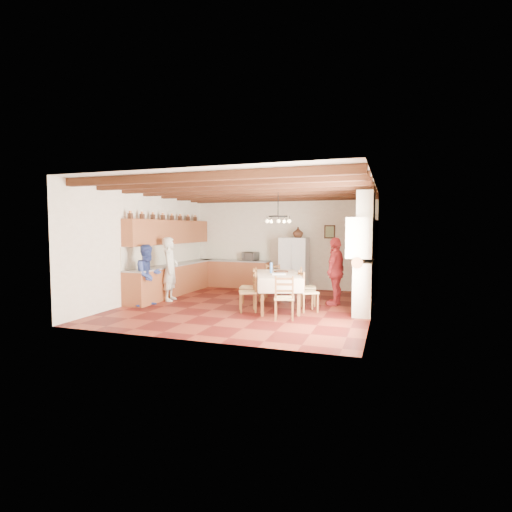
{
  "coord_description": "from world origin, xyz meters",
  "views": [
    {
      "loc": [
        3.38,
        -9.38,
        1.96
      ],
      "look_at": [
        0.1,
        0.3,
        1.25
      ],
      "focal_mm": 28.0,
      "sensor_mm": 36.0,
      "label": 1
    }
  ],
  "objects": [
    {
      "name": "lower_cabinets_left",
      "position": [
        -2.7,
        1.05,
        0.43
      ],
      "size": [
        0.6,
        4.3,
        0.86
      ],
      "primitive_type": "cube",
      "color": "brown",
      "rests_on": "ground"
    },
    {
      "name": "fireplace",
      "position": [
        2.72,
        0.2,
        1.4
      ],
      "size": [
        0.56,
        1.6,
        2.8
      ],
      "primitive_type": null,
      "color": "beige",
      "rests_on": "ground"
    },
    {
      "name": "wall_picture",
      "position": [
        1.55,
        3.23,
        1.85
      ],
      "size": [
        0.34,
        0.03,
        0.42
      ],
      "primitive_type": "cube",
      "color": "#321F14",
      "rests_on": "ground"
    },
    {
      "name": "chair_end_far",
      "position": [
        0.29,
        1.1,
        0.48
      ],
      "size": [
        0.46,
        0.45,
        0.96
      ],
      "primitive_type": null,
      "rotation": [
        0.0,
        0.0,
        0.12
      ],
      "color": "brown",
      "rests_on": "floor"
    },
    {
      "name": "chair_left_near",
      "position": [
        0.2,
        -0.61,
        0.48
      ],
      "size": [
        0.54,
        0.55,
        0.96
      ],
      "primitive_type": null,
      "rotation": [
        0.0,
        0.0,
        -1.14
      ],
      "color": "brown",
      "rests_on": "floor"
    },
    {
      "name": "floor",
      "position": [
        0.0,
        0.0,
        -0.01
      ],
      "size": [
        6.0,
        6.5,
        0.02
      ],
      "primitive_type": "cube",
      "color": "#47100D",
      "rests_on": "ground"
    },
    {
      "name": "ceiling_beams",
      "position": [
        0.0,
        0.0,
        2.91
      ],
      "size": [
        6.0,
        6.3,
        0.16
      ],
      "primitive_type": null,
      "color": "#381A0F",
      "rests_on": "ground"
    },
    {
      "name": "countertop_back",
      "position": [
        -1.55,
        2.95,
        0.88
      ],
      "size": [
        2.34,
        0.62,
        0.04
      ],
      "primitive_type": "cube",
      "color": "slate",
      "rests_on": "lower_cabinets_back"
    },
    {
      "name": "wall_right",
      "position": [
        3.01,
        0.0,
        1.5
      ],
      "size": [
        0.02,
        6.5,
        3.0
      ],
      "primitive_type": "cube",
      "color": "beige",
      "rests_on": "ground"
    },
    {
      "name": "lower_cabinets_back",
      "position": [
        -1.55,
        2.95,
        0.43
      ],
      "size": [
        2.3,
        0.6,
        0.86
      ],
      "primitive_type": "cube",
      "color": "brown",
      "rests_on": "ground"
    },
    {
      "name": "chandelier",
      "position": [
        0.78,
        -0.04,
        2.25
      ],
      "size": [
        0.47,
        0.47,
        0.03
      ],
      "primitive_type": "torus",
      "color": "black",
      "rests_on": "ground"
    },
    {
      "name": "backsplash_left",
      "position": [
        -2.98,
        1.05,
        1.2
      ],
      "size": [
        0.03,
        4.3,
        0.6
      ],
      "primitive_type": "cube",
      "color": "white",
      "rests_on": "ground"
    },
    {
      "name": "backsplash_back",
      "position": [
        -1.55,
        3.23,
        1.2
      ],
      "size": [
        2.3,
        0.03,
        0.6
      ],
      "primitive_type": "cube",
      "color": "white",
      "rests_on": "ground"
    },
    {
      "name": "person_man",
      "position": [
        -2.27,
        0.05,
        0.86
      ],
      "size": [
        0.55,
        0.71,
        1.72
      ],
      "primitive_type": "imported",
      "rotation": [
        0.0,
        0.0,
        1.82
      ],
      "color": "silver",
      "rests_on": "floor"
    },
    {
      "name": "chair_end_near",
      "position": [
        1.23,
        -1.13,
        0.48
      ],
      "size": [
        0.5,
        0.49,
        0.96
      ],
      "primitive_type": null,
      "rotation": [
        0.0,
        0.0,
        3.38
      ],
      "color": "brown",
      "rests_on": "floor"
    },
    {
      "name": "wall_front",
      "position": [
        0.0,
        -3.26,
        1.5
      ],
      "size": [
        6.0,
        0.02,
        3.0
      ],
      "primitive_type": "cube",
      "color": "beige",
      "rests_on": "ground"
    },
    {
      "name": "person_woman_blue",
      "position": [
        -2.41,
        -0.79,
        0.78
      ],
      "size": [
        0.81,
        0.91,
        1.56
      ],
      "primitive_type": "imported",
      "rotation": [
        0.0,
        0.0,
        1.22
      ],
      "color": "#2F4089",
      "rests_on": "floor"
    },
    {
      "name": "chair_right_near",
      "position": [
        1.55,
        -0.16,
        0.48
      ],
      "size": [
        0.56,
        0.57,
        0.96
      ],
      "primitive_type": null,
      "rotation": [
        0.0,
        0.0,
        2.11
      ],
      "color": "brown",
      "rests_on": "floor"
    },
    {
      "name": "fridge_vase",
      "position": [
        0.67,
        2.66,
        1.84
      ],
      "size": [
        0.35,
        0.35,
        0.33
      ],
      "primitive_type": "imported",
      "rotation": [
        0.0,
        0.0,
        0.12
      ],
      "color": "#3D1D14",
      "rests_on": "refrigerator"
    },
    {
      "name": "chair_left_far",
      "position": [
        -0.04,
        0.12,
        0.48
      ],
      "size": [
        0.47,
        0.49,
        0.96
      ],
      "primitive_type": null,
      "rotation": [
        0.0,
        0.0,
        -1.39
      ],
      "color": "brown",
      "rests_on": "floor"
    },
    {
      "name": "wall_left",
      "position": [
        -3.01,
        0.0,
        1.5
      ],
      "size": [
        0.02,
        6.5,
        3.0
      ],
      "primitive_type": "cube",
      "color": "beige",
      "rests_on": "ground"
    },
    {
      "name": "upper_cabinets",
      "position": [
        -2.83,
        1.05,
        1.85
      ],
      "size": [
        0.35,
        4.2,
        0.7
      ],
      "primitive_type": "cube",
      "color": "brown",
      "rests_on": "ground"
    },
    {
      "name": "dining_table",
      "position": [
        0.78,
        -0.04,
        0.77
      ],
      "size": [
        1.6,
        2.19,
        0.86
      ],
      "rotation": [
        0.0,
        0.0,
        0.34
      ],
      "color": "beige",
      "rests_on": "floor"
    },
    {
      "name": "hutch",
      "position": [
        2.75,
        1.98,
        1.09
      ],
      "size": [
        0.62,
        1.25,
        2.19
      ],
      "primitive_type": null,
      "rotation": [
        0.0,
        0.0,
        -0.09
      ],
      "color": "#3D1D14",
      "rests_on": "floor"
    },
    {
      "name": "ceiling",
      "position": [
        0.0,
        0.0,
        3.01
      ],
      "size": [
        6.0,
        6.5,
        0.02
      ],
      "primitive_type": "cube",
      "color": "silver",
      "rests_on": "ground"
    },
    {
      "name": "refrigerator",
      "position": [
        0.55,
        2.66,
        0.84
      ],
      "size": [
        0.84,
        0.69,
        1.67
      ],
      "primitive_type": "cube",
      "rotation": [
        0.0,
        0.0,
        -0.0
      ],
      "color": "silver",
      "rests_on": "floor"
    },
    {
      "name": "countertop_left",
      "position": [
        -2.7,
        1.05,
        0.88
      ],
      "size": [
        0.62,
        4.3,
        0.04
      ],
      "primitive_type": "cube",
      "color": "slate",
      "rests_on": "lower_cabinets_left"
    },
    {
      "name": "chair_right_far",
      "position": [
        1.4,
        0.6,
        0.48
      ],
      "size": [
        0.48,
        0.5,
        0.96
      ],
      "primitive_type": null,
      "rotation": [
        0.0,
        0.0,
        1.79
      ],
      "color": "brown",
      "rests_on": "floor"
    },
    {
      "name": "wall_back",
      "position": [
        0.0,
        3.26,
        1.5
      ],
      "size": [
        6.0,
        0.02,
        3.0
      ],
      "primitive_type": "cube",
      "color": "beige",
      "rests_on": "ground"
    },
    {
      "name": "person_woman_red",
      "position": [
        2.06,
        0.87,
        0.87
      ],
      "size": [
        0.63,
        1.08,
        1.73
      ],
      "primitive_type": "imported",
      "rotation": [
        0.0,
        0.0,
        -1.78
      ],
      "color": "#A0262A",
      "rests_on": "floor"
    },
    {
      "name": "microwave",
      "position": [
        -0.99,
        2.95,
        1.04
      ],
      "size": [
        0.58,
        0.48,
        0.28
      ],
      "primitive_type": "imported",
      "rotation": [
        0.0,
        0.0,
        -0.32
      ],
      "color": "silver",
      "rests_on": "countertop_back"
    }
  ]
}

